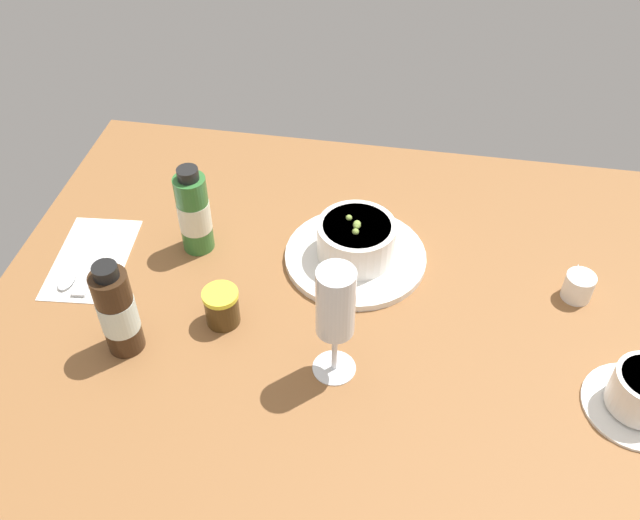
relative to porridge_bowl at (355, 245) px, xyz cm
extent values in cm
cube|color=brown|center=(-0.11, 9.49, -4.78)|extent=(110.00, 84.00, 3.00)
cylinder|color=white|center=(0.00, 0.00, -2.68)|extent=(22.89, 22.89, 1.20)
cylinder|color=white|center=(0.00, 0.00, 1.04)|extent=(12.52, 12.52, 6.24)
cylinder|color=beige|center=(0.00, 0.00, 3.37)|extent=(10.77, 10.77, 1.60)
sphere|color=#86A345|center=(1.35, -1.37, 4.27)|extent=(1.03, 1.03, 1.03)
sphere|color=#86A345|center=(0.20, 1.72, 4.27)|extent=(1.09, 1.09, 1.09)
sphere|color=#86A345|center=(0.16, -0.13, 4.27)|extent=(1.07, 1.07, 1.07)
sphere|color=#86A345|center=(-0.31, -0.16, 4.27)|extent=(1.19, 1.19, 1.19)
sphere|color=#86A345|center=(-0.58, 0.21, 4.27)|extent=(1.25, 1.25, 1.25)
sphere|color=#86A345|center=(-0.09, 0.51, 4.27)|extent=(0.96, 0.96, 0.96)
sphere|color=#86A345|center=(0.01, 0.03, 4.27)|extent=(0.97, 0.97, 0.97)
cube|color=white|center=(42.26, 7.16, -3.13)|extent=(13.35, 20.52, 0.30)
cube|color=silver|center=(41.06, 6.16, -2.73)|extent=(2.48, 14.05, 0.50)
cube|color=silver|center=(41.06, 13.96, -2.73)|extent=(2.52, 3.79, 0.40)
cube|color=silver|center=(43.86, 6.16, -2.73)|extent=(2.19, 13.04, 0.50)
ellipsoid|color=silver|center=(43.86, 13.16, -2.68)|extent=(2.40, 4.00, 0.60)
cylinder|color=white|center=(-40.75, 21.84, -2.83)|extent=(14.11, 14.11, 0.90)
cylinder|color=white|center=(-34.68, 2.38, -1.09)|extent=(4.51, 4.51, 4.37)
cone|color=white|center=(-34.33, 0.38, 0.57)|extent=(1.93, 2.43, 2.30)
cylinder|color=white|center=(0.28, 22.31, -3.08)|extent=(6.12, 6.12, 0.40)
cylinder|color=white|center=(0.28, 22.31, 1.14)|extent=(0.80, 0.80, 8.04)
cylinder|color=white|center=(0.28, 22.31, 10.45)|extent=(5.15, 5.15, 10.57)
cylinder|color=#F6E9CA|center=(0.28, 22.31, 8.87)|extent=(4.22, 4.22, 6.34)
cylinder|color=#442F14|center=(17.54, 16.35, -0.67)|extent=(5.05, 5.05, 5.21)
cylinder|color=yellow|center=(17.54, 16.35, 2.34)|extent=(5.31, 5.31, 0.80)
cylinder|color=#382314|center=(30.03, 23.23, 3.79)|extent=(5.19, 5.19, 14.14)
cylinder|color=silver|center=(30.03, 23.23, 3.51)|extent=(5.30, 5.30, 5.37)
cylinder|color=black|center=(30.03, 23.23, 11.76)|extent=(3.38, 3.38, 1.79)
cylinder|color=#337233|center=(25.90, 1.15, 3.70)|extent=(5.13, 5.13, 13.95)
cylinder|color=#EAECCF|center=(25.90, 1.15, 3.42)|extent=(5.23, 5.23, 5.30)
cylinder|color=black|center=(25.90, 1.15, 11.58)|extent=(3.33, 3.33, 1.82)
camera|label=1|loc=(-8.25, 81.43, 75.79)|focal=39.17mm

